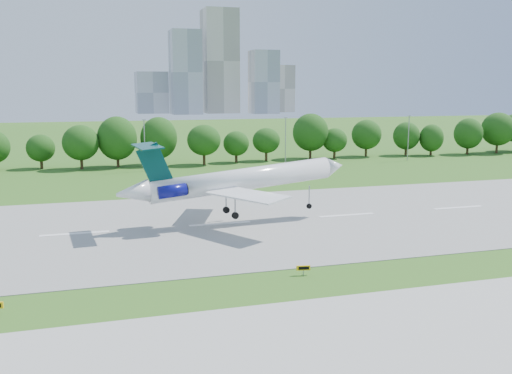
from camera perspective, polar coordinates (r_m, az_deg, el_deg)
name	(u,v)px	position (r m, az deg, el deg)	size (l,w,h in m)	color
ground	(70,299)	(56.66, -18.10, -10.63)	(600.00, 600.00, 0.00)	#285A17
runway	(75,234)	(80.59, -17.67, -4.49)	(400.00, 45.00, 0.08)	gray
tree_line	(78,143)	(145.82, -17.35, 4.22)	(288.40, 8.40, 10.40)	#382314
light_poles	(66,147)	(135.92, -18.45, 3.85)	(175.90, 0.25, 12.19)	gray
skyline	(215,74)	(454.61, -4.10, 11.22)	(127.00, 52.00, 80.00)	#B2B2B7
airliner	(231,180)	(81.45, -2.51, 0.68)	(34.68, 25.08, 11.08)	white
taxi_sign_right	(303,268)	(60.45, 4.75, -8.09)	(1.49, 0.44, 1.05)	gray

